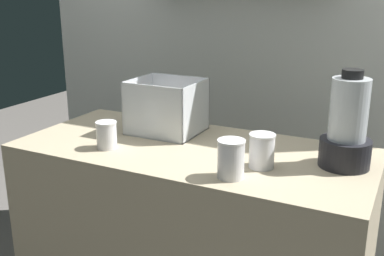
% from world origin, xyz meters
% --- Properties ---
extents(counter, '(1.40, 0.64, 0.90)m').
position_xyz_m(counter, '(0.00, 0.00, 0.45)').
color(counter, tan).
rests_on(counter, ground_plane).
extents(back_wall_unit, '(2.60, 0.24, 2.50)m').
position_xyz_m(back_wall_unit, '(-0.00, 0.77, 1.26)').
color(back_wall_unit, silver).
rests_on(back_wall_unit, ground_plane).
extents(carrot_display_bin, '(0.29, 0.25, 0.23)m').
position_xyz_m(carrot_display_bin, '(-0.20, 0.14, 0.97)').
color(carrot_display_bin, white).
rests_on(carrot_display_bin, counter).
extents(blender_pitcher, '(0.18, 0.18, 0.35)m').
position_xyz_m(blender_pitcher, '(0.57, 0.06, 1.04)').
color(blender_pitcher, black).
rests_on(blender_pitcher, counter).
extents(juice_cup_beet_far_left, '(0.08, 0.08, 0.11)m').
position_xyz_m(juice_cup_beet_far_left, '(-0.30, -0.16, 0.95)').
color(juice_cup_beet_far_left, white).
rests_on(juice_cup_beet_far_left, counter).
extents(juice_cup_orange_left, '(0.09, 0.09, 0.13)m').
position_xyz_m(juice_cup_orange_left, '(0.25, -0.21, 0.96)').
color(juice_cup_orange_left, white).
rests_on(juice_cup_orange_left, counter).
extents(juice_cup_orange_middle, '(0.09, 0.09, 0.12)m').
position_xyz_m(juice_cup_orange_middle, '(0.31, -0.08, 0.95)').
color(juice_cup_orange_middle, white).
rests_on(juice_cup_orange_middle, counter).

